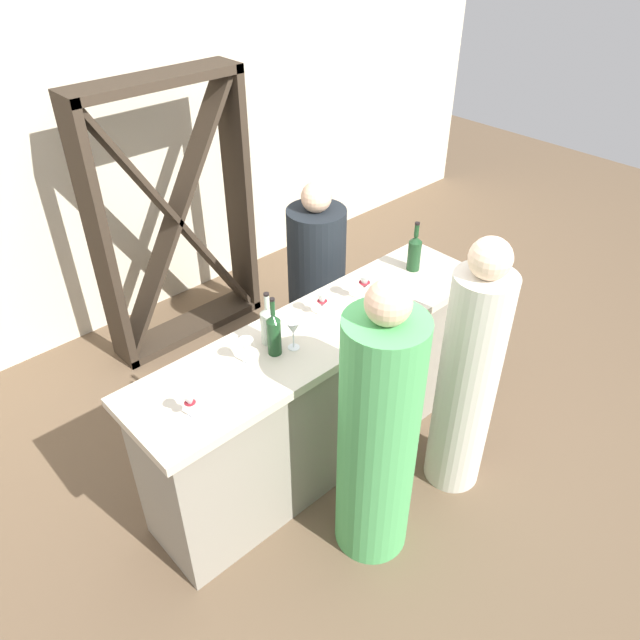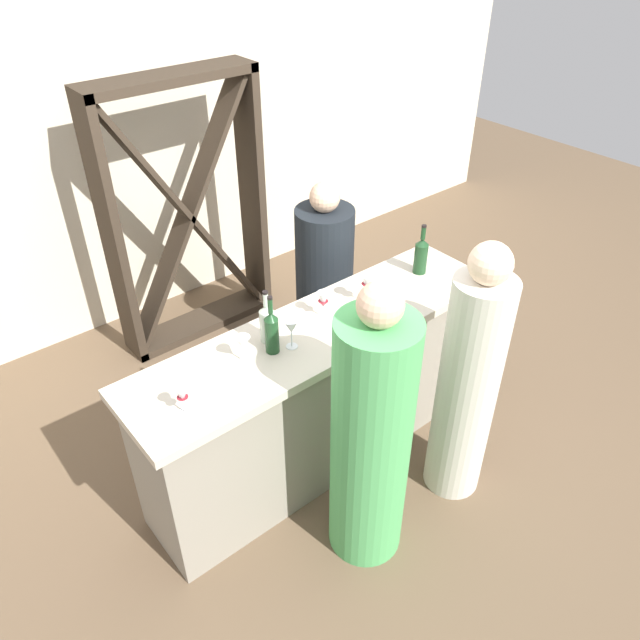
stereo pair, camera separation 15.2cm
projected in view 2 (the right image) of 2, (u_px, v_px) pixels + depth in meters
ground_plane at (320, 454)px, 3.79m from camera, size 12.00×12.00×0.00m
back_wall at (123, 138)px, 4.35m from camera, size 8.00×0.10×2.80m
bar_counter at (320, 396)px, 3.50m from camera, size 2.20×0.56×0.98m
wine_rack at (187, 215)px, 4.33m from camera, size 1.18×0.28×1.92m
wine_bottle_leftmost_olive_green at (272, 331)px, 2.99m from camera, size 0.07×0.07×0.33m
wine_bottle_second_left_clear_pale at (267, 322)px, 3.07m from camera, size 0.08×0.08×0.30m
wine_bottle_center_olive_green at (421, 255)px, 3.60m from camera, size 0.08×0.08×0.31m
wine_glass_near_left at (378, 307)px, 3.16m from camera, size 0.06×0.06×0.16m
wine_glass_near_center at (182, 397)px, 2.65m from camera, size 0.07×0.07×0.14m
wine_glass_near_right at (291, 327)px, 3.02m from camera, size 0.08×0.08×0.16m
wine_glass_far_left at (367, 284)px, 3.34m from camera, size 0.07×0.07×0.18m
wine_glass_far_center at (243, 344)px, 2.93m from camera, size 0.07×0.07×0.15m
wine_glass_far_right at (323, 301)px, 3.24m from camera, size 0.07×0.07×0.16m
person_left_guest at (468, 385)px, 3.21m from camera, size 0.33×0.33×1.58m
person_center_guest at (371, 440)px, 2.89m from camera, size 0.40×0.40×1.62m
person_right_guest at (324, 290)px, 4.13m from camera, size 0.49×0.49×1.41m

